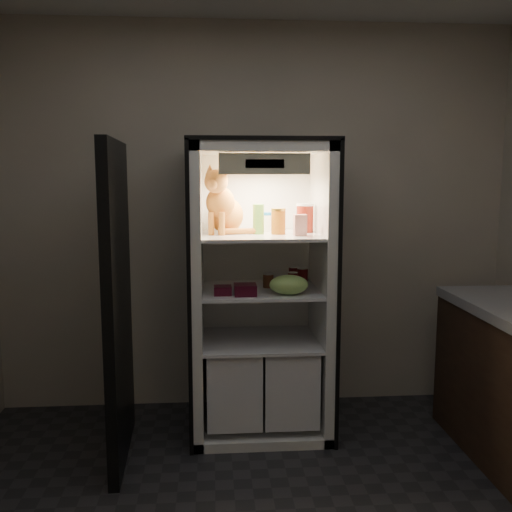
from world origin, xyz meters
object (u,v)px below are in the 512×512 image
at_px(salsa_jar, 278,221).
at_px(soda_can_c, 293,281).
at_px(cream_carton, 300,225).
at_px(condiment_jar, 268,280).
at_px(soda_can_b, 303,278).
at_px(pepper_jar, 305,218).
at_px(soda_can_a, 294,276).
at_px(tabby_cat, 223,208).
at_px(refrigerator, 259,309).
at_px(grape_bag, 289,285).
at_px(berry_box_left, 223,290).
at_px(berry_box_right, 245,290).
at_px(mayo_tub, 267,222).
at_px(parmesan_shaker, 258,219).

relative_size(salsa_jar, soda_can_c, 1.42).
distance_m(cream_carton, condiment_jar, 0.44).
height_order(cream_carton, soda_can_b, cream_carton).
relative_size(pepper_jar, soda_can_a, 1.53).
bearing_deg(pepper_jar, tabby_cat, -178.37).
relative_size(refrigerator, pepper_jar, 10.16).
height_order(soda_can_a, grape_bag, soda_can_a).
xyz_separation_m(pepper_jar, condiment_jar, (-0.24, -0.04, -0.40)).
xyz_separation_m(refrigerator, cream_carton, (0.23, -0.18, 0.56)).
relative_size(berry_box_left, berry_box_right, 0.80).
bearing_deg(berry_box_right, grape_bag, 0.96).
distance_m(cream_carton, soda_can_a, 0.42).
bearing_deg(mayo_tub, soda_can_a, -18.11).
bearing_deg(soda_can_c, mayo_tub, 123.35).
bearing_deg(soda_can_b, soda_can_a, 117.54).
height_order(mayo_tub, salsa_jar, salsa_jar).
height_order(soda_can_c, berry_box_right, soda_can_c).
bearing_deg(tabby_cat, berry_box_right, -42.82).
bearing_deg(soda_can_c, berry_box_right, -156.81).
bearing_deg(berry_box_right, parmesan_shaker, 63.17).
relative_size(cream_carton, grape_bag, 0.54).
xyz_separation_m(salsa_jar, grape_bag, (0.05, -0.16, -0.37)).
bearing_deg(cream_carton, tabby_cat, 158.89).
bearing_deg(soda_can_b, grape_bag, -119.90).
bearing_deg(berry_box_right, cream_carton, 11.62).
height_order(refrigerator, salsa_jar, refrigerator).
relative_size(refrigerator, salsa_jar, 11.69).
xyz_separation_m(cream_carton, berry_box_left, (-0.47, -0.05, -0.39)).
relative_size(mayo_tub, condiment_jar, 1.30).
height_order(tabby_cat, pepper_jar, tabby_cat).
xyz_separation_m(mayo_tub, condiment_jar, (0.00, -0.12, -0.36)).
relative_size(refrigerator, berry_box_right, 14.22).
distance_m(parmesan_shaker, grape_bag, 0.46).
distance_m(parmesan_shaker, mayo_tub, 0.18).
relative_size(pepper_jar, berry_box_right, 1.40).
relative_size(soda_can_a, berry_box_right, 0.91).
height_order(soda_can_b, soda_can_c, soda_can_b).
bearing_deg(berry_box_left, berry_box_right, -9.98).
bearing_deg(refrigerator, soda_can_b, -9.01).
xyz_separation_m(berry_box_left, berry_box_right, (0.13, -0.02, 0.01)).
relative_size(refrigerator, soda_can_b, 14.91).
distance_m(grape_bag, berry_box_left, 0.40).
xyz_separation_m(soda_can_a, grape_bag, (-0.07, -0.29, -0.00)).
xyz_separation_m(refrigerator, salsa_jar, (0.11, -0.08, 0.58)).
bearing_deg(cream_carton, berry_box_left, -174.44).
xyz_separation_m(tabby_cat, cream_carton, (0.46, -0.18, -0.10)).
height_order(parmesan_shaker, mayo_tub, parmesan_shaker).
xyz_separation_m(cream_carton, grape_bag, (-0.08, -0.07, -0.35)).
xyz_separation_m(mayo_tub, grape_bag, (0.10, -0.35, -0.35)).
relative_size(mayo_tub, soda_can_b, 0.99).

